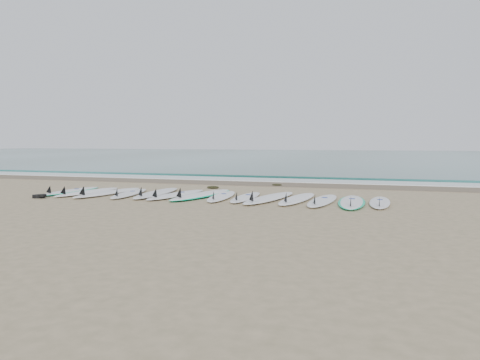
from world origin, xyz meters
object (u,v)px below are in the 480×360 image
(surfboard_0, at_px, (70,191))
(surfboard_13, at_px, (380,202))
(surfboard_7, at_px, (221,196))
(leash_coil, at_px, (40,196))

(surfboard_0, distance_m, surfboard_13, 8.55)
(surfboard_7, relative_size, surfboard_13, 1.08)
(surfboard_7, height_order, leash_coil, surfboard_7)
(surfboard_13, bearing_deg, surfboard_0, -179.42)
(surfboard_7, distance_m, surfboard_13, 3.96)
(surfboard_0, bearing_deg, surfboard_13, 2.20)
(surfboard_0, bearing_deg, surfboard_7, 2.44)
(surfboard_0, bearing_deg, leash_coil, -86.48)
(surfboard_0, relative_size, surfboard_7, 0.98)
(surfboard_0, height_order, surfboard_13, surfboard_0)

